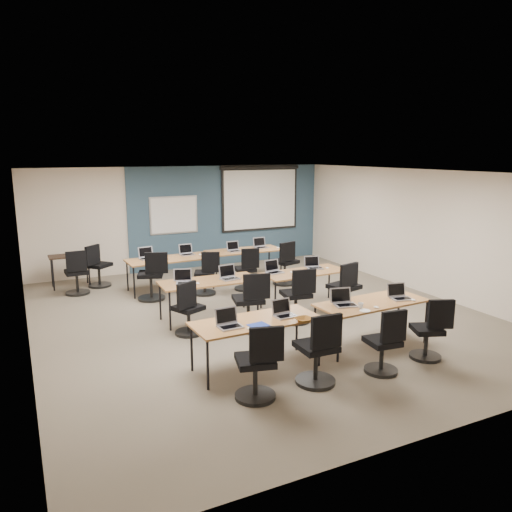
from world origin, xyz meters
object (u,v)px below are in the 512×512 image
training_table_mid_right (304,274)px  task_chair_10 (247,273)px  projector_screen (260,195)px  spare_chair_a (98,269)px  task_chair_7 (345,293)px  laptop_4 (184,280)px  task_chair_6 (298,300)px  training_table_front_left (256,323)px  laptop_1 (284,312)px  training_table_mid_left (209,283)px  laptop_9 (187,252)px  training_table_front_right (372,304)px  laptop_10 (234,249)px  laptop_3 (400,295)px  laptop_0 (229,322)px  task_chair_5 (250,306)px  laptop_5 (229,275)px  laptop_6 (274,270)px  spare_chair_b (77,276)px  task_chair_9 (206,277)px  task_chair_4 (188,313)px  task_chair_3 (430,334)px  task_chair_1 (318,355)px  training_table_back_right (244,252)px  laptop_7 (314,265)px  laptop_8 (147,256)px  task_chair_0 (258,369)px  task_chair_2 (385,347)px  task_chair_11 (285,266)px  laptop_11 (261,245)px  utility_table (69,259)px  training_table_back_left (170,260)px  task_chair_8 (152,280)px  whiteboard (174,215)px

training_table_mid_right → task_chair_10: (-0.51, 1.63, -0.28)m
projector_screen → spare_chair_a: projector_screen is taller
task_chair_7 → task_chair_10: size_ratio=1.07×
laptop_4 → task_chair_6: 2.10m
training_table_front_left → laptop_1: size_ratio=5.98×
training_table_mid_left → laptop_9: size_ratio=5.77×
training_table_front_right → laptop_10: size_ratio=5.99×
laptop_3 → laptop_4: bearing=149.4°
laptop_0 → task_chair_10: bearing=59.4°
laptop_1 → laptop_4: laptop_4 is taller
laptop_10 → spare_chair_a: size_ratio=0.31×
laptop_1 → task_chair_5: 1.52m
task_chair_6 → task_chair_10: 2.38m
laptop_5 → task_chair_6: (0.98, -0.88, -0.37)m
laptop_6 → spare_chair_b: bearing=132.9°
laptop_4 → task_chair_9: bearing=75.4°
task_chair_4 → laptop_5: laptop_5 is taller
laptop_0 → task_chair_3: (2.94, -0.77, -0.40)m
task_chair_1 → spare_chair_a: task_chair_1 is taller
training_table_back_right → laptop_7: bearing=-78.3°
task_chair_3 → spare_chair_b: bearing=148.4°
task_chair_3 → task_chair_4: 3.89m
laptop_5 → laptop_8: size_ratio=1.00×
laptop_3 → laptop_10: size_ratio=1.05×
training_table_front_left → training_table_front_right: 2.04m
task_chair_3 → task_chair_9: task_chair_9 is taller
task_chair_0 → task_chair_2: size_ratio=1.05×
laptop_9 → task_chair_11: task_chair_11 is taller
training_table_front_left → laptop_7: size_ratio=5.88×
training_table_mid_right → projector_screen: bearing=71.7°
laptop_0 → laptop_1: 0.90m
projector_screen → task_chair_6: (-1.73, -5.02, -1.46)m
laptop_11 → training_table_front_right: bearing=-95.4°
task_chair_2 → task_chair_10: size_ratio=0.98×
projector_screen → task_chair_3: size_ratio=2.50×
laptop_8 → laptop_6: bearing=-59.3°
task_chair_9 → utility_table: size_ratio=1.09×
laptop_1 → training_table_mid_right: bearing=48.3°
task_chair_7 → laptop_8: 4.49m
laptop_11 → training_table_mid_left: bearing=-133.2°
task_chair_10 → laptop_5: bearing=-114.7°
training_table_front_left → training_table_front_right: same height
training_table_mid_right → training_table_back_left: bearing=127.1°
training_table_back_left → laptop_3: 5.28m
task_chair_2 → task_chair_8: (-2.02, 4.95, 0.04)m
spare_chair_b → whiteboard: bearing=25.5°
task_chair_0 → task_chair_2: task_chair_0 is taller
laptop_3 → spare_chair_a: (-3.90, 5.66, -0.38)m
laptop_1 → utility_table: (-2.35, 5.87, -0.14)m
training_table_front_left → training_table_mid_right: 3.07m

